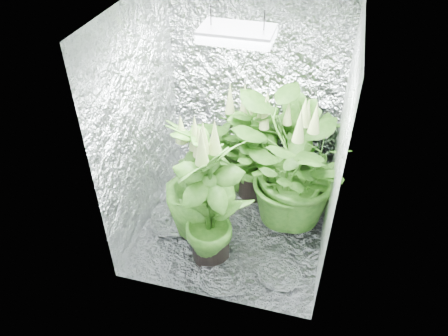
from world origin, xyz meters
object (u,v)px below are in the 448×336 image
grow_lamp (237,34)px  plant_c (291,152)px  plant_d (200,182)px  circulation_fan (306,199)px  plant_b (255,152)px  plant_a (238,141)px  plant_e (294,170)px  plant_f (210,203)px

grow_lamp → plant_c: (0.41, 0.58, -1.31)m
plant_d → circulation_fan: 1.10m
circulation_fan → plant_b: bearing=170.7°
plant_c → circulation_fan: size_ratio=3.29×
plant_c → circulation_fan: plant_c is taller
plant_a → plant_e: (0.59, -0.44, 0.10)m
plant_e → plant_f: bearing=-134.3°
plant_c → plant_f: size_ratio=0.82×
grow_lamp → plant_d: (-0.27, -0.11, -1.26)m
plant_c → plant_e: 0.40m
plant_b → plant_e: (0.39, -0.29, 0.09)m
grow_lamp → plant_d: 1.30m
plant_e → circulation_fan: (0.14, 0.18, -0.47)m
plant_e → plant_f: plant_f is taller
plant_c → plant_d: (-0.68, -0.70, 0.05)m
plant_a → plant_f: 1.04m
grow_lamp → plant_f: size_ratio=0.38×
plant_d → plant_e: size_ratio=0.89×
plant_c → circulation_fan: (0.20, -0.20, -0.37)m
plant_b → plant_c: plant_b is taller
plant_b → plant_f: plant_f is taller
plant_c → circulation_fan: 0.47m
plant_e → grow_lamp: bearing=-157.5°
plant_e → plant_b: bearing=143.1°
grow_lamp → plant_b: (0.08, 0.49, -1.30)m
circulation_fan → plant_c: bearing=137.4°
plant_c → plant_a: bearing=173.7°
plant_e → plant_d: bearing=-157.3°
plant_f → circulation_fan: 1.16m
plant_a → plant_b: plant_b is taller
plant_d → circulation_fan: size_ratio=3.67×
grow_lamp → plant_e: bearing=22.5°
plant_b → grow_lamp: bearing=-99.2°
grow_lamp → plant_a: bearing=100.1°
grow_lamp → plant_c: bearing=54.8°
plant_e → circulation_fan: size_ratio=4.14×
grow_lamp → plant_e: size_ratio=0.36×
plant_c → plant_f: 1.11m
plant_d → plant_e: (0.74, 0.31, 0.05)m
plant_b → circulation_fan: 0.66m
plant_c → plant_f: (-0.51, -0.98, 0.11)m
plant_c → grow_lamp: bearing=-125.2°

